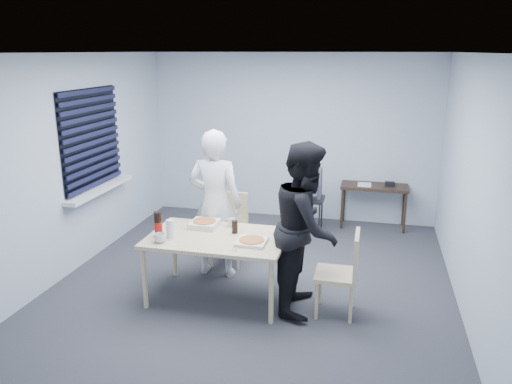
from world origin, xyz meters
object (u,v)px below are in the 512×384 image
(dining_table, at_px, (217,241))
(person_black, at_px, (306,227))
(chair_far, at_px, (230,223))
(side_table, at_px, (374,190))
(person_white, at_px, (215,204))
(stool, at_px, (310,205))
(mug_b, at_px, (231,222))
(mug_a, at_px, (160,238))
(soda_bottle, at_px, (158,225))
(chair_right, at_px, (345,268))
(backpack, at_px, (310,183))

(dining_table, distance_m, person_black, 0.97)
(dining_table, relative_size, chair_far, 1.65)
(side_table, bearing_deg, person_black, -103.85)
(dining_table, relative_size, person_white, 0.83)
(side_table, xyz_separation_m, stool, (-0.91, -0.52, -0.14))
(mug_b, bearing_deg, stool, 71.01)
(chair_far, height_order, mug_a, chair_far)
(chair_far, bearing_deg, soda_bottle, -111.11)
(side_table, bearing_deg, mug_b, -122.90)
(mug_b, relative_size, soda_bottle, 0.36)
(dining_table, relative_size, side_table, 1.48)
(chair_far, xyz_separation_m, person_white, (-0.05, -0.42, 0.37))
(chair_far, distance_m, person_white, 0.56)
(chair_right, distance_m, person_white, 1.73)
(person_white, height_order, mug_b, person_white)
(side_table, height_order, stool, side_table)
(person_white, height_order, soda_bottle, person_white)
(mug_a, distance_m, soda_bottle, 0.19)
(side_table, bearing_deg, mug_a, -125.05)
(dining_table, relative_size, person_black, 0.83)
(chair_right, xyz_separation_m, person_white, (-1.57, 0.63, 0.37))
(mug_b, bearing_deg, soda_bottle, -143.60)
(stool, relative_size, mug_b, 5.58)
(person_white, xyz_separation_m, mug_b, (0.27, -0.25, -0.12))
(dining_table, xyz_separation_m, chair_far, (-0.16, 1.00, -0.14))
(mug_b, bearing_deg, backpack, 70.88)
(mug_a, bearing_deg, stool, 64.02)
(person_white, relative_size, soda_bottle, 6.44)
(backpack, distance_m, mug_b, 1.97)
(dining_table, bearing_deg, backpack, 72.18)
(stool, bearing_deg, chair_right, -73.83)
(chair_far, bearing_deg, mug_a, -105.54)
(person_white, bearing_deg, person_black, 154.35)
(dining_table, distance_m, mug_a, 0.61)
(chair_right, height_order, person_white, person_white)
(backpack, bearing_deg, soda_bottle, -108.24)
(side_table, distance_m, mug_b, 2.86)
(chair_right, distance_m, backpack, 2.35)
(chair_right, distance_m, stool, 2.35)
(mug_a, height_order, mug_b, mug_a)
(mug_b, bearing_deg, mug_a, -132.14)
(side_table, bearing_deg, stool, -149.98)
(backpack, height_order, mug_b, backpack)
(chair_far, height_order, chair_right, same)
(person_white, distance_m, mug_a, 0.95)
(person_black, height_order, stool, person_black)
(mug_b, bearing_deg, side_table, 57.10)
(chair_far, bearing_deg, backpack, 54.14)
(person_white, bearing_deg, chair_right, 158.09)
(mug_a, xyz_separation_m, soda_bottle, (-0.08, 0.15, 0.08))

